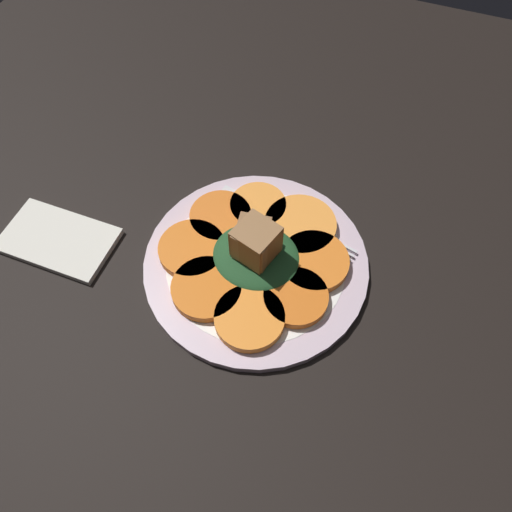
{
  "coord_description": "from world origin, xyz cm",
  "views": [
    {
      "loc": [
        -10.61,
        27.78,
        51.3
      ],
      "look_at": [
        0.0,
        0.0,
        4.1
      ],
      "focal_mm": 35.0,
      "sensor_mm": 36.0,
      "label": 1
    }
  ],
  "objects": [
    {
      "name": "carrot_slice_5",
      "position": [
        2.41,
        -7.0,
        3.63
      ],
      "size": [
        6.78,
        6.78,
        1.07
      ],
      "primitive_type": "cylinder",
      "color": "orange",
      "rests_on": "plate"
    },
    {
      "name": "center_pile",
      "position": [
        0.17,
        -0.17,
        5.5
      ],
      "size": [
        9.98,
        8.98,
        5.96
      ],
      "color": "#1E4723",
      "rests_on": "plate"
    },
    {
      "name": "carrot_slice_7",
      "position": [
        7.25,
        1.45,
        3.63
      ],
      "size": [
        7.7,
        7.7,
        1.07
      ],
      "primitive_type": "cylinder",
      "color": "orange",
      "rests_on": "plate"
    },
    {
      "name": "carrot_slice_3",
      "position": [
        -6.23,
        -1.91,
        3.63
      ],
      "size": [
        7.91,
        7.91,
        1.07
      ],
      "primitive_type": "cylinder",
      "color": "orange",
      "rests_on": "plate"
    },
    {
      "name": "carrot_slice_2",
      "position": [
        -5.76,
        3.1,
        3.63
      ],
      "size": [
        7.03,
        7.03,
        1.07
      ],
      "primitive_type": "cylinder",
      "color": "orange",
      "rests_on": "plate"
    },
    {
      "name": "carrot_slice_6",
      "position": [
        6.0,
        -3.91,
        3.63
      ],
      "size": [
        7.35,
        7.35,
        1.07
      ],
      "primitive_type": "cylinder",
      "color": "orange",
      "rests_on": "plate"
    },
    {
      "name": "carrot_slice_0",
      "position": [
        3.65,
        5.54,
        3.63
      ],
      "size": [
        7.7,
        7.7,
        1.07
      ],
      "primitive_type": "cylinder",
      "color": "orange",
      "rests_on": "plate"
    },
    {
      "name": "carrot_slice_1",
      "position": [
        -2.01,
        7.16,
        3.63
      ],
      "size": [
        7.48,
        7.48,
        1.07
      ],
      "primitive_type": "cylinder",
      "color": "orange",
      "rests_on": "plate"
    },
    {
      "name": "napkin",
      "position": [
        23.08,
        5.23,
        2.4
      ],
      "size": [
        13.13,
        7.88,
        0.8
      ],
      "color": "silver",
      "rests_on": "table_slab"
    },
    {
      "name": "plate",
      "position": [
        0.0,
        0.0,
        2.52
      ],
      "size": [
        25.61,
        25.61,
        1.05
      ],
      "color": "silver",
      "rests_on": "table_slab"
    },
    {
      "name": "carrot_slice_4",
      "position": [
        -3.23,
        -6.12,
        3.63
      ],
      "size": [
        8.48,
        8.48,
        1.07
      ],
      "primitive_type": "cylinder",
      "color": "orange",
      "rests_on": "plate"
    },
    {
      "name": "table_slab",
      "position": [
        0.0,
        0.0,
        1.0
      ],
      "size": [
        120.0,
        120.0,
        2.0
      ],
      "primitive_type": "cube",
      "color": "black",
      "rests_on": "ground"
    },
    {
      "name": "fork",
      "position": [
        -1.81,
        -6.02,
        3.3
      ],
      "size": [
        18.13,
        5.95,
        0.4
      ],
      "rotation": [
        0.0,
        0.0,
        -0.24
      ],
      "color": "silver",
      "rests_on": "plate"
    }
  ]
}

